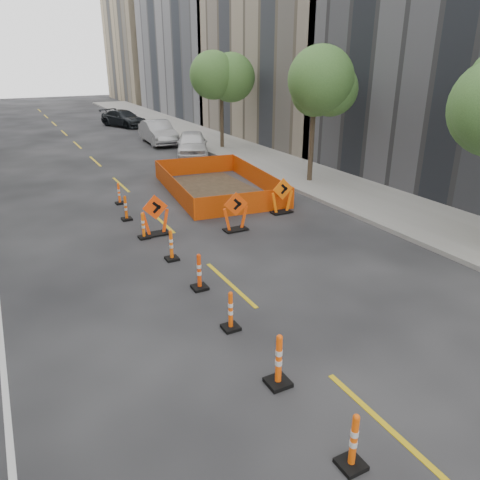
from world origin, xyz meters
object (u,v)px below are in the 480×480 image
channelizer_1 (354,441)px  chevron_sign_left (155,215)px  parked_car_far (124,118)px  channelizer_7 (126,208)px  channelizer_6 (143,226)px  channelizer_3 (231,311)px  parked_car_near (192,144)px  channelizer_4 (199,272)px  chevron_sign_right (282,196)px  parked_car_mid (158,132)px  channelizer_8 (119,193)px  channelizer_2 (279,360)px  channelizer_5 (171,245)px  chevron_sign_center (236,212)px

channelizer_1 → chevron_sign_left: (0.50, 11.05, 0.23)m
parked_car_far → channelizer_7: bearing=-127.5°
channelizer_6 → channelizer_7: bearing=90.6°
channelizer_3 → parked_car_near: bearing=70.3°
channelizer_4 → chevron_sign_left: 4.50m
channelizer_4 → chevron_sign_right: 7.11m
parked_car_near → parked_car_mid: size_ratio=0.95×
channelizer_8 → chevron_sign_left: bearing=-87.0°
channelizer_1 → channelizer_6: size_ratio=1.09×
channelizer_2 → channelizer_7: (-0.04, 10.94, -0.08)m
parked_car_near → parked_car_mid: parked_car_mid is taller
channelizer_5 → parked_car_far: parked_car_far is taller
channelizer_1 → channelizer_8: size_ratio=1.11×
channelizer_7 → chevron_sign_center: (3.20, -2.99, 0.24)m
channelizer_3 → chevron_sign_right: bearing=49.8°
channelizer_7 → chevron_sign_left: 2.15m
channelizer_4 → channelizer_8: 8.75m
chevron_sign_right → parked_car_far: size_ratio=0.30×
channelizer_1 → parked_car_far: (6.35, 37.70, 0.19)m
parked_car_near → channelizer_7: bearing=-102.8°
channelizer_2 → channelizer_8: bearing=88.9°
channelizer_3 → channelizer_8: size_ratio=1.06×
chevron_sign_left → parked_car_mid: size_ratio=0.31×
channelizer_5 → chevron_sign_left: (0.26, 2.30, 0.24)m
parked_car_far → channelizer_1: bearing=-122.5°
channelizer_1 → parked_car_near: size_ratio=0.22×
channelizer_2 → channelizer_4: (0.22, 4.38, -0.04)m
channelizer_7 → channelizer_5: bearing=-86.7°
channelizer_3 → channelizer_7: bearing=90.7°
channelizer_5 → chevron_sign_center: size_ratio=0.68×
channelizer_3 → chevron_sign_right: (5.65, 6.68, 0.24)m
channelizer_1 → chevron_sign_left: chevron_sign_left is taller
channelizer_7 → chevron_sign_left: chevron_sign_left is taller
parked_car_near → chevron_sign_left: bearing=-96.0°
channelizer_8 → chevron_sign_center: (2.91, -5.18, 0.27)m
chevron_sign_right → channelizer_8: bearing=145.7°
channelizer_1 → channelizer_3: 4.38m
parked_car_near → parked_car_mid: (-0.44, 5.30, 0.02)m
parked_car_mid → channelizer_6: bearing=-107.6°
channelizer_1 → channelizer_8: (0.27, 15.32, -0.05)m
chevron_sign_center → parked_car_near: bearing=87.3°
chevron_sign_right → parked_car_mid: size_ratio=0.30×
channelizer_1 → channelizer_3: size_ratio=1.04×
channelizer_5 → chevron_sign_right: bearing=22.7°
channelizer_1 → channelizer_5: bearing=88.5°
channelizer_2 → parked_car_mid: size_ratio=0.23×
channelizer_2 → channelizer_5: (0.21, 6.56, -0.07)m
channelizer_5 → channelizer_7: 4.38m
channelizer_4 → chevron_sign_center: (2.94, 3.57, 0.20)m
channelizer_3 → parked_car_near: size_ratio=0.21×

